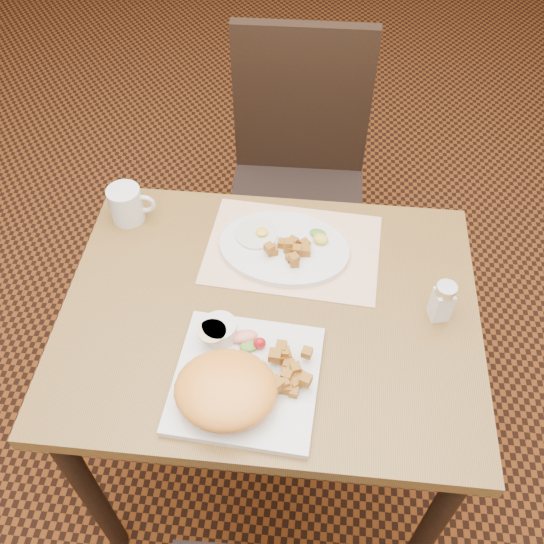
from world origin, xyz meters
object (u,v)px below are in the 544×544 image
Objects in this scene: chair_far at (298,171)px; plate_oval at (284,248)px; salt_shaker at (442,301)px; plate_square at (246,379)px; table at (270,337)px; coffee_mug at (127,204)px.

chair_far is 0.58m from plate_oval.
chair_far reaches higher than salt_shaker.
plate_square is 0.44m from salt_shaker.
salt_shaker is at bearing 115.40° from chair_far.
salt_shaker is (0.39, 0.20, 0.04)m from plate_square.
table is 0.47m from coffee_mug.
coffee_mug is at bearing 146.78° from table.
plate_oval is (0.04, 0.35, 0.00)m from plate_square.
plate_square is at bearing 85.91° from chair_far.
table is at bearing -95.17° from plate_oval.
chair_far is at bearing 49.92° from coffee_mug.
table is 9.00× the size of salt_shaker.
plate_oval is 3.05× the size of salt_shaker.
salt_shaker is (0.36, 0.02, 0.16)m from table.
chair_far is 3.46× the size of plate_square.
table is 0.39m from salt_shaker.
table is at bearing -33.22° from coffee_mug.
table is at bearing -177.03° from salt_shaker.
salt_shaker is 0.76m from coffee_mug.
coffee_mug is at bearing 48.69° from chair_far.
coffee_mug is (-0.73, 0.22, -0.01)m from salt_shaker.
salt_shaker is 0.90× the size of coffee_mug.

